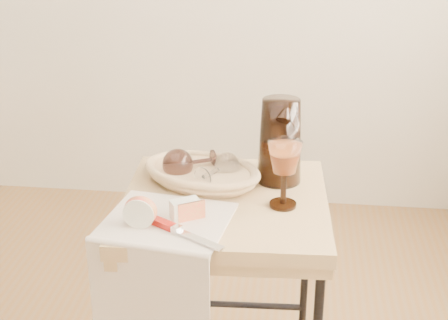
% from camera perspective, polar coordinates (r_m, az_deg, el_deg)
% --- Properties ---
extents(side_table, '(0.57, 0.57, 0.70)m').
position_cam_1_polar(side_table, '(1.90, 0.07, -12.84)').
color(side_table, brown).
rests_on(side_table, floor).
extents(tea_towel, '(0.34, 0.31, 0.01)m').
position_cam_1_polar(tea_towel, '(1.61, -5.11, -5.41)').
color(tea_towel, silver).
rests_on(tea_towel, side_table).
extents(bread_basket, '(0.36, 0.30, 0.05)m').
position_cam_1_polar(bread_basket, '(1.80, -1.97, -1.34)').
color(bread_basket, '#9E7759').
rests_on(bread_basket, side_table).
extents(goblet_lying_a, '(0.17, 0.14, 0.09)m').
position_cam_1_polar(goblet_lying_a, '(1.81, -2.75, -0.19)').
color(goblet_lying_a, '#4A302B').
rests_on(goblet_lying_a, bread_basket).
extents(goblet_lying_b, '(0.13, 0.14, 0.07)m').
position_cam_1_polar(goblet_lying_b, '(1.77, -0.64, -0.91)').
color(goblet_lying_b, white).
rests_on(goblet_lying_b, bread_basket).
extents(pitcher, '(0.22, 0.28, 0.28)m').
position_cam_1_polar(pitcher, '(1.79, 4.99, 1.70)').
color(pitcher, black).
rests_on(pitcher, side_table).
extents(wine_goblet, '(0.09, 0.09, 0.18)m').
position_cam_1_polar(wine_goblet, '(1.65, 5.35, -1.25)').
color(wine_goblet, white).
rests_on(wine_goblet, side_table).
extents(apple_half, '(0.08, 0.05, 0.08)m').
position_cam_1_polar(apple_half, '(1.58, -7.40, -4.46)').
color(apple_half, red).
rests_on(apple_half, tea_towel).
extents(apple_wedge, '(0.08, 0.07, 0.05)m').
position_cam_1_polar(apple_wedge, '(1.61, -3.47, -4.36)').
color(apple_wedge, silver).
rests_on(apple_wedge, tea_towel).
extents(table_knife, '(0.21, 0.14, 0.02)m').
position_cam_1_polar(table_knife, '(1.54, -3.97, -6.21)').
color(table_knife, silver).
rests_on(table_knife, tea_towel).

